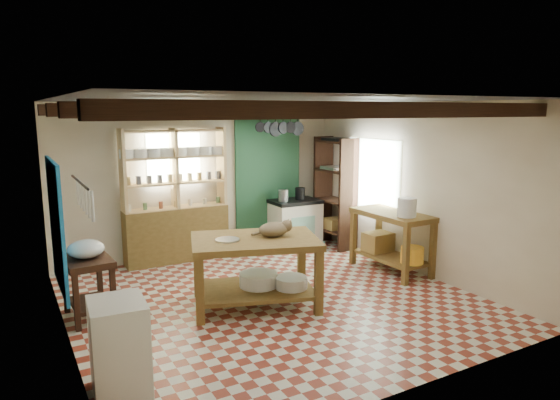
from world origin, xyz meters
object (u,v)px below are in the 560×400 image
work_table (255,272)px  stove (295,223)px  prep_table (89,288)px  cat (274,229)px  right_counter (391,242)px  white_cabinet (119,347)px

work_table → stove: (1.92, 2.20, -0.01)m
stove → prep_table: bearing=-156.9°
prep_table → cat: bearing=-20.9°
right_counter → prep_table: bearing=173.4°
prep_table → cat: cat is taller
prep_table → cat: (2.17, -0.66, 0.60)m
white_cabinet → right_counter: bearing=22.3°
stove → white_cabinet: stove is taller
prep_table → work_table: bearing=-22.2°
white_cabinet → prep_table: bearing=93.7°
stove → cat: size_ratio=2.22×
work_table → white_cabinet: bearing=-129.7°
white_cabinet → right_counter: (4.40, 1.43, 0.05)m
right_counter → stove: bearing=104.1°
right_counter → cat: (-2.21, -0.24, 0.51)m
right_counter → cat: bearing=-174.8°
stove → right_counter: right_counter is taller
cat → right_counter: bearing=14.6°
stove → right_counter: bearing=-73.9°
white_cabinet → cat: size_ratio=2.13×
prep_table → white_cabinet: size_ratio=0.89×
work_table → right_counter: (2.46, 0.21, 0.02)m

